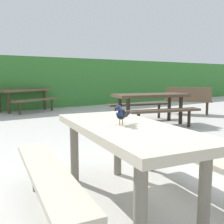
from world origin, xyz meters
TOP-DOWN VIEW (x-y plane):
  - ground_plane at (0.00, 0.00)m, footprint 60.00×60.00m
  - picnic_table_foreground at (-0.24, 0.26)m, footprint 1.93×1.95m
  - bird_grackle at (-0.28, 0.28)m, footprint 0.26×0.17m
  - picnic_table_mid_right at (0.88, 7.50)m, footprint 2.18×2.16m
  - picnic_table_far_centre at (2.78, 3.26)m, footprint 2.08×2.06m
  - park_bench_side at (4.87, 3.83)m, footprint 1.23×1.36m

SIDE VIEW (x-z plane):
  - ground_plane at x=0.00m, z-range 0.00..0.00m
  - park_bench_side at x=4.87m, z-range 0.07..0.91m
  - picnic_table_foreground at x=-0.24m, z-range 0.19..0.93m
  - picnic_table_mid_right at x=0.88m, z-range 0.19..0.93m
  - picnic_table_far_centre at x=2.78m, z-range 0.19..0.93m
  - bird_grackle at x=-0.28m, z-range 0.75..0.94m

